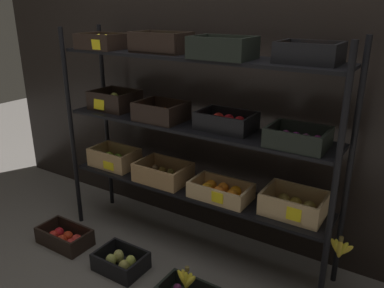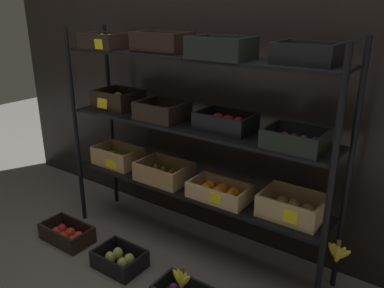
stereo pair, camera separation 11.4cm
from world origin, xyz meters
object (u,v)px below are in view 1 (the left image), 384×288
at_px(display_rack, 192,125).
at_px(crate_ground_pear, 121,262).
at_px(crate_ground_apple_red, 65,238).
at_px(banana_bunch_loose, 187,279).

distance_m(display_rack, crate_ground_pear, 0.98).
distance_m(display_rack, crate_ground_apple_red, 1.23).
distance_m(crate_ground_pear, banana_bunch_loose, 0.54).
height_order(display_rack, crate_ground_apple_red, display_rack).
height_order(crate_ground_apple_red, banana_bunch_loose, banana_bunch_loose).
bearing_deg(crate_ground_apple_red, display_rack, 30.02).
distance_m(crate_ground_apple_red, crate_ground_pear, 0.53).
bearing_deg(display_rack, crate_ground_apple_red, -149.98).
relative_size(display_rack, crate_ground_pear, 6.32).
relative_size(display_rack, banana_bunch_loose, 14.17).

